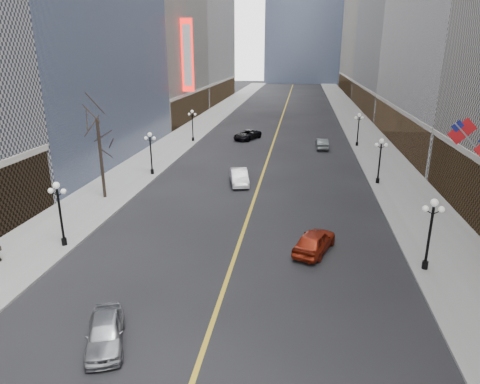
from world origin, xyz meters
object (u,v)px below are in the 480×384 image
(car_sb_mid, at_px, (314,241))
(car_nb_near, at_px, (105,332))
(streetlamp_east_2, at_px, (380,156))
(streetlamp_west_3, at_px, (192,122))
(car_nb_mid, at_px, (239,177))
(streetlamp_east_1, at_px, (431,227))
(streetlamp_west_2, at_px, (151,149))
(car_sb_far, at_px, (322,144))
(streetlamp_east_3, at_px, (358,126))
(streetlamp_west_1, at_px, (59,207))
(car_nb_far, at_px, (247,135))

(car_sb_mid, bearing_deg, car_nb_near, 69.21)
(streetlamp_east_2, relative_size, car_nb_near, 1.11)
(streetlamp_west_3, relative_size, car_nb_mid, 0.98)
(streetlamp_east_1, relative_size, streetlamp_west_2, 1.00)
(streetlamp_west_2, bearing_deg, streetlamp_east_1, -37.33)
(car_nb_mid, xyz_separation_m, car_sb_mid, (7.15, -14.35, 0.01))
(streetlamp_east_2, height_order, car_sb_mid, streetlamp_east_2)
(car_nb_mid, bearing_deg, car_sb_mid, -76.68)
(car_nb_mid, relative_size, car_sb_mid, 1.02)
(car_nb_near, bearing_deg, streetlamp_west_3, 78.18)
(streetlamp_east_1, xyz_separation_m, streetlamp_west_2, (-23.60, 18.00, 0.00))
(car_sb_far, bearing_deg, streetlamp_west_3, -9.00)
(streetlamp_east_3, bearing_deg, car_sb_far, -157.02)
(streetlamp_west_1, bearing_deg, streetlamp_west_3, 90.00)
(car_sb_mid, bearing_deg, streetlamp_west_3, -43.34)
(streetlamp_west_2, bearing_deg, car_sb_mid, -43.86)
(streetlamp_east_2, height_order, streetlamp_west_2, same)
(streetlamp_east_3, relative_size, car_sb_far, 1.04)
(car_nb_mid, height_order, car_sb_far, car_nb_mid)
(streetlamp_east_1, height_order, car_nb_far, streetlamp_east_1)
(streetlamp_east_1, distance_m, streetlamp_west_3, 43.05)
(streetlamp_west_3, distance_m, car_sb_far, 18.90)
(streetlamp_east_3, distance_m, car_nb_near, 48.22)
(car_nb_near, distance_m, car_sb_far, 44.69)
(streetlamp_west_1, height_order, streetlamp_west_2, same)
(streetlamp_east_2, xyz_separation_m, streetlamp_west_2, (-23.60, 0.00, 0.00))
(streetlamp_west_2, bearing_deg, car_nb_mid, -11.22)
(streetlamp_west_3, xyz_separation_m, car_sb_mid, (16.95, -34.29, -2.13))
(streetlamp_west_2, bearing_deg, streetlamp_east_3, 37.33)
(car_nb_near, distance_m, car_sb_mid, 14.65)
(car_nb_near, bearing_deg, car_nb_mid, 63.41)
(streetlamp_west_3, distance_m, car_sb_mid, 38.31)
(streetlamp_east_1, distance_m, streetlamp_west_2, 29.68)
(streetlamp_west_3, xyz_separation_m, car_sb_far, (18.65, -2.10, -2.19))
(streetlamp_east_1, relative_size, car_sb_far, 1.04)
(car_nb_near, height_order, car_nb_mid, car_nb_mid)
(streetlamp_east_3, height_order, car_nb_far, streetlamp_east_3)
(car_nb_mid, bearing_deg, streetlamp_west_1, -134.57)
(streetlamp_east_2, bearing_deg, car_sb_mid, -112.20)
(streetlamp_east_1, relative_size, streetlamp_west_1, 1.00)
(streetlamp_east_1, height_order, car_nb_mid, streetlamp_east_1)
(streetlamp_east_2, relative_size, car_nb_far, 0.87)
(streetlamp_east_2, bearing_deg, car_nb_mid, -171.98)
(streetlamp_west_2, bearing_deg, car_sb_far, 40.45)
(streetlamp_west_1, relative_size, car_nb_mid, 0.98)
(streetlamp_west_3, bearing_deg, streetlamp_west_1, -90.00)
(streetlamp_east_2, bearing_deg, streetlamp_east_3, 90.00)
(streetlamp_east_1, bearing_deg, car_nb_mid, 130.68)
(streetlamp_east_1, distance_m, car_sb_far, 34.33)
(streetlamp_east_2, height_order, streetlamp_east_3, same)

